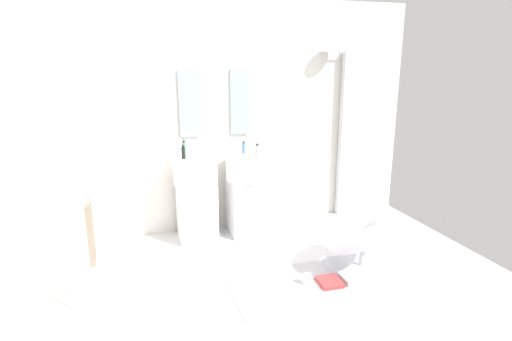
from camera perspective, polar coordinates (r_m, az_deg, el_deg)
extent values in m
cube|color=silver|center=(3.80, 0.41, -16.59)|extent=(4.80, 3.60, 0.04)
cube|color=silver|center=(4.87, -5.70, 7.04)|extent=(4.80, 0.10, 2.60)
cube|color=white|center=(4.74, -7.94, -5.47)|extent=(0.40, 0.40, 0.65)
cylinder|color=white|center=(4.60, -8.15, -0.12)|extent=(0.47, 0.47, 0.27)
cylinder|color=#B7BABF|center=(4.68, -8.51, 2.45)|extent=(0.02, 0.02, 0.10)
cube|color=white|center=(4.86, -1.21, -4.79)|extent=(0.40, 0.40, 0.65)
cylinder|color=white|center=(4.73, -1.24, 0.44)|extent=(0.47, 0.47, 0.27)
cylinder|color=#B7BABF|center=(4.80, -1.69, 2.94)|extent=(0.02, 0.02, 0.10)
cube|color=#8C9EA8|center=(4.73, -9.03, 8.86)|extent=(0.22, 0.03, 0.72)
cube|color=#8C9EA8|center=(4.85, -2.20, 9.18)|extent=(0.22, 0.03, 0.72)
cube|color=#B7BABF|center=(5.39, 11.87, 4.60)|extent=(0.14, 0.08, 2.05)
cylinder|color=#B7BABF|center=(5.22, 11.11, 15.41)|extent=(0.30, 0.02, 0.02)
cylinder|color=#B7BABF|center=(5.12, 9.75, 15.48)|extent=(0.24, 0.24, 0.02)
cube|color=#B7BABF|center=(4.26, 13.95, -12.58)|extent=(0.56, 0.50, 0.06)
cylinder|color=#B7BABF|center=(4.18, 14.09, -10.51)|extent=(0.05, 0.05, 0.34)
torus|color=silver|center=(4.10, 14.27, -7.99)|extent=(1.10, 1.10, 0.49)
cylinder|color=#B7BABF|center=(3.67, -23.94, -10.45)|extent=(0.03, 0.03, 0.95)
cylinder|color=#B7BABF|center=(3.49, -21.75, -3.94)|extent=(0.36, 0.02, 0.02)
cube|color=gray|center=(3.58, -21.36, -7.73)|extent=(0.04, 0.22, 0.50)
cube|color=#B2B2B7|center=(3.91, 5.56, -15.23)|extent=(1.17, 0.78, 0.01)
cube|color=#B73838|center=(3.97, 9.87, -14.54)|extent=(0.21, 0.23, 0.03)
cylinder|color=white|center=(3.91, 6.90, -14.30)|extent=(0.07, 0.07, 0.10)
cylinder|color=black|center=(4.59, -9.74, 2.35)|extent=(0.04, 0.04, 0.13)
cylinder|color=black|center=(4.58, -9.78, 3.27)|extent=(0.02, 0.02, 0.02)
cylinder|color=#4C72B7|center=(4.79, -1.67, 3.03)|extent=(0.04, 0.04, 0.12)
cylinder|color=black|center=(4.78, -1.67, 3.85)|extent=(0.02, 0.02, 0.02)
cylinder|color=#59996B|center=(4.62, -9.63, 2.70)|extent=(0.05, 0.05, 0.17)
cylinder|color=black|center=(4.60, -9.69, 3.87)|extent=(0.03, 0.03, 0.02)
cylinder|color=#99999E|center=(4.74, 0.18, 2.79)|extent=(0.05, 0.05, 0.10)
cylinder|color=black|center=(4.73, 0.18, 3.52)|extent=(0.03, 0.03, 0.02)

